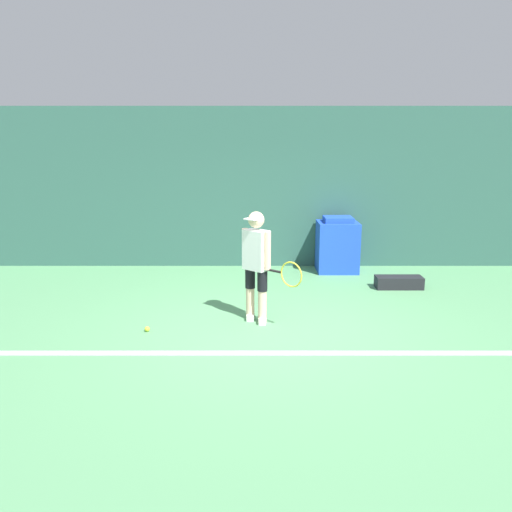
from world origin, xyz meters
TOP-DOWN VIEW (x-y plane):
  - ground_plane at (0.00, 0.00)m, footprint 24.00×24.00m
  - back_wall at (0.00, 3.60)m, footprint 24.00×0.10m
  - court_baseline at (0.00, -0.79)m, footprint 21.60×0.10m
  - tennis_player at (-0.19, 0.32)m, footprint 0.78×0.69m
  - tennis_ball at (-1.64, -0.08)m, footprint 0.07×0.07m
  - covered_chair at (1.36, 3.15)m, footprint 0.77×0.70m
  - equipment_bag at (2.24, 1.95)m, footprint 0.79×0.30m

SIDE VIEW (x-z plane):
  - ground_plane at x=0.00m, z-range 0.00..0.00m
  - court_baseline at x=0.00m, z-range 0.00..0.01m
  - tennis_ball at x=-1.64m, z-range 0.00..0.07m
  - equipment_bag at x=2.24m, z-range 0.00..0.21m
  - covered_chair at x=1.36m, z-range -0.02..1.04m
  - tennis_player at x=-0.19m, z-range 0.08..1.61m
  - back_wall at x=0.00m, z-range 0.00..3.12m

